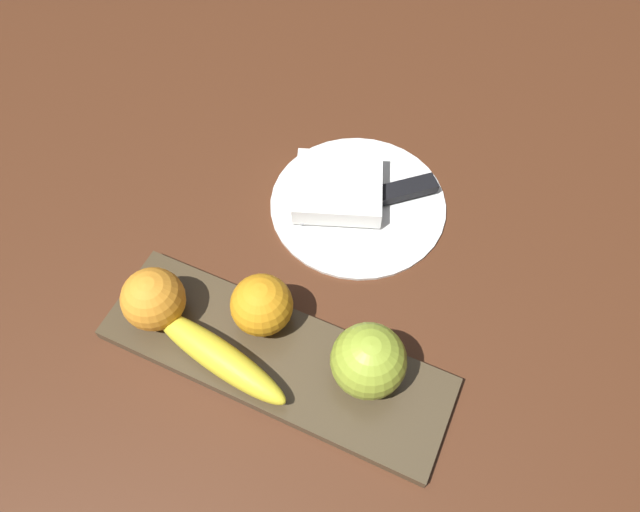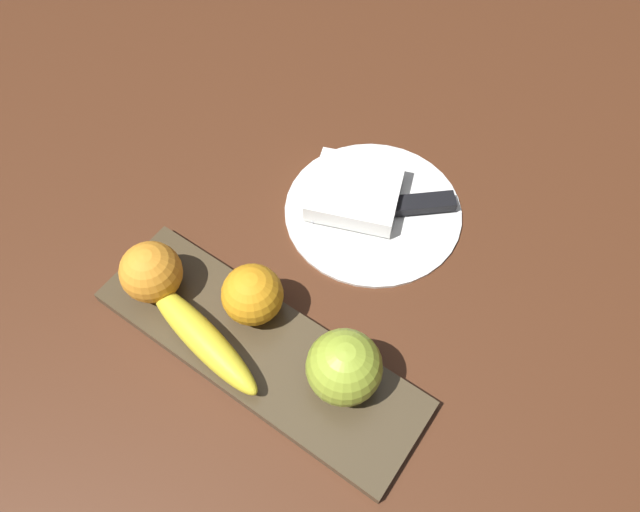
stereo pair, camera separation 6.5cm
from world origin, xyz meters
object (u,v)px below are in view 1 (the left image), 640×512
object	(u,v)px
banana	(218,356)
knife	(390,194)
fruit_tray	(275,358)
orange_near_banana	(153,299)
apple	(370,358)
dinner_plate	(358,203)
folded_napkin	(338,187)
orange_near_apple	(262,305)

from	to	relation	value
banana	knife	world-z (taller)	banana
fruit_tray	orange_near_banana	xyz separation A→B (m)	(0.14, 0.01, 0.04)
apple	dinner_plate	bearing A→B (deg)	-65.14
banana	knife	xyz separation A→B (m)	(-0.08, -0.28, -0.02)
orange_near_banana	knife	xyz separation A→B (m)	(-0.17, -0.26, -0.04)
knife	fruit_tray	bearing A→B (deg)	40.81
folded_napkin	orange_near_banana	bearing A→B (deg)	65.60
orange_near_banana	dinner_plate	bearing A→B (deg)	-119.64
orange_near_apple	knife	bearing A→B (deg)	-105.84
fruit_tray	orange_near_apple	xyz separation A→B (m)	(0.03, -0.03, 0.04)
fruit_tray	banana	size ratio (longest dim) A/B	2.20
dinner_plate	banana	bearing A→B (deg)	79.64
banana	orange_near_apple	xyz separation A→B (m)	(-0.02, -0.06, 0.02)
folded_napkin	orange_near_apple	bearing A→B (deg)	89.48
dinner_plate	orange_near_banana	bearing A→B (deg)	60.36
fruit_tray	banana	bearing A→B (deg)	33.17
orange_near_banana	dinner_plate	world-z (taller)	orange_near_banana
fruit_tray	folded_napkin	size ratio (longest dim) A/B	3.50
banana	dinner_plate	bearing A→B (deg)	-90.09
banana	orange_near_banana	bearing A→B (deg)	-3.92
folded_napkin	apple	bearing A→B (deg)	120.82
fruit_tray	dinner_plate	size ratio (longest dim) A/B	1.71
banana	orange_near_banana	world-z (taller)	orange_near_banana
apple	dinner_plate	distance (m)	0.23
banana	folded_napkin	size ratio (longest dim) A/B	1.59
fruit_tray	apple	distance (m)	0.11
fruit_tray	orange_near_banana	size ratio (longest dim) A/B	5.57
knife	dinner_plate	bearing A→B (deg)	-6.65
apple	orange_near_banana	distance (m)	0.23
banana	orange_near_banana	distance (m)	0.09
knife	apple	bearing A→B (deg)	63.51
banana	apple	bearing A→B (deg)	-149.13
banana	folded_napkin	bearing A→B (deg)	-84.14
fruit_tray	orange_near_banana	world-z (taller)	orange_near_banana
banana	knife	size ratio (longest dim) A/B	1.15
banana	orange_near_apple	bearing A→B (deg)	-95.78
orange_near_apple	orange_near_banana	distance (m)	0.11
fruit_tray	apple	world-z (taller)	apple
apple	orange_near_apple	xyz separation A→B (m)	(0.13, -0.01, -0.00)
orange_near_banana	folded_napkin	bearing A→B (deg)	-114.40
folded_napkin	knife	distance (m)	0.07
fruit_tray	orange_near_apple	distance (m)	0.06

